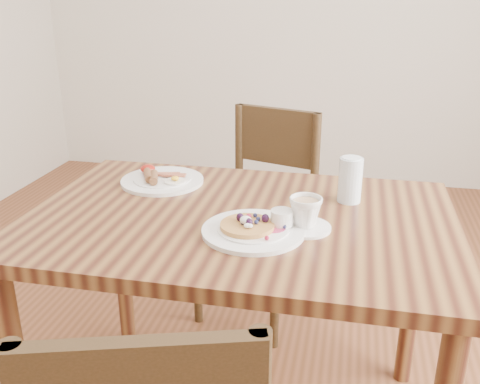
# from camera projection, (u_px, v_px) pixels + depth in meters

# --- Properties ---
(dining_table) EXTENTS (1.20, 0.80, 0.75)m
(dining_table) POSITION_uv_depth(u_px,v_px,m) (240.00, 247.00, 1.54)
(dining_table) COLOR brown
(dining_table) RESTS_ON ground
(chair_far) EXTENTS (0.52, 0.52, 0.88)m
(chair_far) POSITION_uv_depth(u_px,v_px,m) (262.00, 205.00, 2.25)
(chair_far) COLOR #3D2916
(chair_far) RESTS_ON ground
(pancake_plate) EXTENTS (0.27, 0.27, 0.06)m
(pancake_plate) POSITION_uv_depth(u_px,v_px,m) (255.00, 228.00, 1.39)
(pancake_plate) COLOR white
(pancake_plate) RESTS_ON dining_table
(breakfast_plate) EXTENTS (0.27, 0.27, 0.04)m
(breakfast_plate) POSITION_uv_depth(u_px,v_px,m) (161.00, 179.00, 1.75)
(breakfast_plate) COLOR white
(breakfast_plate) RESTS_ON dining_table
(teacup_saucer) EXTENTS (0.14, 0.14, 0.09)m
(teacup_saucer) POSITION_uv_depth(u_px,v_px,m) (305.00, 215.00, 1.41)
(teacup_saucer) COLOR white
(teacup_saucer) RESTS_ON dining_table
(water_glass) EXTENTS (0.07, 0.07, 0.13)m
(water_glass) POSITION_uv_depth(u_px,v_px,m) (350.00, 180.00, 1.58)
(water_glass) COLOR silver
(water_glass) RESTS_ON dining_table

